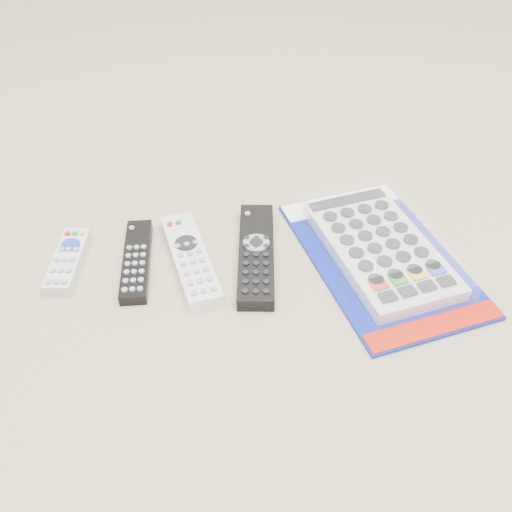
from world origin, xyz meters
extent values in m
plane|color=gray|center=(0.00, 0.00, 0.00)|extent=(5.00, 5.00, 0.00)
cube|color=#B8B8BA|center=(-0.23, 0.04, 0.01)|extent=(0.07, 0.14, 0.02)
cylinder|color=#1931BB|center=(-0.23, 0.06, 0.02)|extent=(0.03, 0.03, 0.00)
cube|color=black|center=(-0.13, 0.02, 0.01)|extent=(0.06, 0.18, 0.02)
cube|color=silver|center=(-0.05, 0.00, 0.01)|extent=(0.07, 0.20, 0.02)
cylinder|color=black|center=(-0.06, 0.03, 0.02)|extent=(0.04, 0.04, 0.00)
cube|color=black|center=(0.05, -0.01, 0.01)|extent=(0.10, 0.23, 0.02)
cylinder|color=#B9B9BD|center=(0.05, 0.00, 0.02)|extent=(0.05, 0.05, 0.00)
cube|color=navy|center=(0.23, -0.04, 0.00)|extent=(0.25, 0.36, 0.01)
cube|color=white|center=(0.21, 0.10, 0.01)|extent=(0.20, 0.07, 0.00)
cube|color=#A1190B|center=(0.25, -0.19, 0.01)|extent=(0.20, 0.06, 0.00)
cube|color=silver|center=(0.23, -0.04, 0.02)|extent=(0.18, 0.28, 0.02)
cube|color=white|center=(0.23, -0.04, 0.03)|extent=(0.19, 0.29, 0.04)
camera|label=1|loc=(-0.08, -0.64, 0.58)|focal=40.00mm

